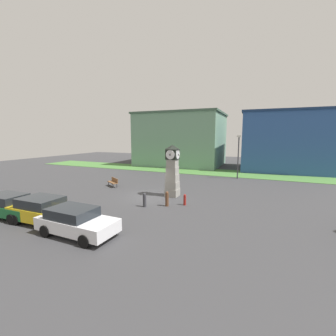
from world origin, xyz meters
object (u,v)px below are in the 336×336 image
Objects in this scene: bollard_far_row at (145,200)px; car_near_tower at (44,210)px; bollard_near_tower at (185,200)px; bollard_mid_row at (167,199)px; bench at (113,182)px; car_by_building at (76,221)px; car_navy_sedan at (9,205)px; street_lamp_near_road at (238,153)px; clock_tower at (172,172)px.

car_near_tower reaches higher than bollard_far_row.
bollard_mid_row is at bearing -145.97° from bollard_near_tower.
car_near_tower reaches higher than bench.
car_near_tower is 1.00× the size of car_by_building.
bollard_near_tower is 0.81× the size of bollard_far_row.
street_lamp_near_road is (12.07, 19.73, 2.39)m from car_navy_sedan.
bollard_far_row is (-1.47, -0.82, -0.05)m from bollard_mid_row.
bollard_mid_row is 0.21× the size of street_lamp_near_road.
bench is at bearing 85.95° from car_navy_sedan.
car_navy_sedan is at bearing -121.47° from street_lamp_near_road.
bollard_far_row is at bearing -148.71° from bollard_near_tower.
bollard_mid_row is (0.74, -2.82, -1.59)m from clock_tower.
bollard_far_row is 0.24× the size of car_navy_sedan.
street_lamp_near_road is (5.96, 20.03, 2.39)m from car_by_building.
bollard_mid_row is 1.68m from bollard_far_row.
car_near_tower is (-4.04, -5.16, 0.26)m from bollard_far_row.
clock_tower is 4.06m from bollard_far_row.
street_lamp_near_road is at bearing 79.45° from bollard_near_tower.
car_near_tower is (3.03, 0.18, 0.04)m from car_navy_sedan.
street_lamp_near_road is (3.53, 13.57, 2.57)m from bollard_mid_row.
car_by_building is 11.62m from bench.
car_navy_sedan is at bearing -176.51° from car_near_tower.
car_near_tower is at bearing -76.64° from bench.
car_by_building is at bearing -9.04° from car_near_tower.
car_near_tower reaches higher than bollard_mid_row.
car_navy_sedan reaches higher than car_by_building.
car_navy_sedan reaches higher than bollard_far_row.
bollard_mid_row is at bearing -104.57° from street_lamp_near_road.
car_near_tower is 10.06m from bench.
bollard_near_tower is at bearing 35.57° from car_navy_sedan.
car_by_building is (-0.96, -5.65, 0.22)m from bollard_far_row.
bollard_far_row is 8.87m from car_navy_sedan.
car_navy_sedan is (-7.81, -8.98, -1.42)m from clock_tower.
bollard_near_tower is 0.75× the size of bollard_mid_row.
clock_tower is at bearing 132.53° from bollard_near_tower.
bollard_far_row reaches higher than bollard_near_tower.
car_navy_sedan is 0.83× the size of street_lamp_near_road.
clock_tower is 4.29× the size of bollard_far_row.
bollard_mid_row is 0.26× the size of car_navy_sedan.
bench is at bearing 154.03° from bollard_mid_row.
bollard_far_row is 0.64× the size of bench.
car_near_tower is at bearing -134.63° from bollard_near_tower.
bollard_mid_row is 0.69× the size of bench.
clock_tower is 5.28× the size of bollard_near_tower.
clock_tower is 3.96× the size of bollard_mid_row.
bollard_mid_row is at bearing -75.38° from clock_tower.
car_near_tower is at bearing -118.51° from clock_tower.
bench is (-5.41, 10.28, -0.23)m from car_by_building.
clock_tower is at bearing 79.67° from car_by_building.
car_near_tower is 2.68× the size of bench.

